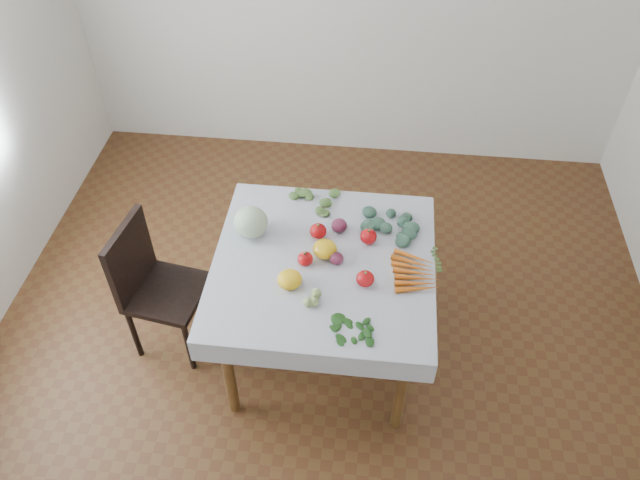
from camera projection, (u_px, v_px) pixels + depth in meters
The scene contains 18 objects.
ground at pixel (323, 348), 3.70m from camera, with size 4.00×4.00×0.00m, color brown.
table at pixel (323, 275), 3.24m from camera, with size 1.00×1.00×0.75m.
tablecloth at pixel (324, 262), 3.17m from camera, with size 1.12×1.12×0.01m, color white.
chair at pixel (152, 281), 3.42m from camera, with size 0.45×0.45×0.87m.
cabbage at pixel (251, 222), 3.25m from camera, with size 0.18×0.18×0.16m, color #B2C9A8.
tomato_a at pixel (305, 259), 3.13m from camera, with size 0.08×0.08×0.07m, color red.
tomato_b at pixel (368, 236), 3.24m from camera, with size 0.09×0.09×0.08m, color red.
tomato_c at pixel (318, 231), 3.27m from camera, with size 0.09×0.09×0.08m, color red.
tomato_d at pixel (365, 279), 3.03m from camera, with size 0.09×0.09×0.08m, color red.
heirloom_back at pixel (325, 249), 3.17m from camera, with size 0.12×0.12×0.09m, color yellow.
heirloom_front at pixel (290, 279), 3.03m from camera, with size 0.12×0.12×0.08m, color yellow.
onion_a at pixel (339, 225), 3.30m from camera, with size 0.08×0.08×0.07m, color maroon.
onion_b at pixel (337, 258), 3.14m from camera, with size 0.07×0.07×0.06m, color maroon.
tomatillo_cluster at pixel (306, 298), 2.97m from camera, with size 0.11×0.10×0.04m.
carrot_bunch at pixel (415, 272), 3.09m from camera, with size 0.22×0.30×0.03m.
kale_bunch at pixel (385, 224), 3.33m from camera, with size 0.32×0.27×0.04m.
basil_bunch at pixel (350, 329), 2.86m from camera, with size 0.23×0.20×0.01m.
dill_bunch at pixel (313, 203), 3.46m from camera, with size 0.24×0.22×0.03m.
Camera 1 is at (0.22, -2.14, 3.08)m, focal length 35.00 mm.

